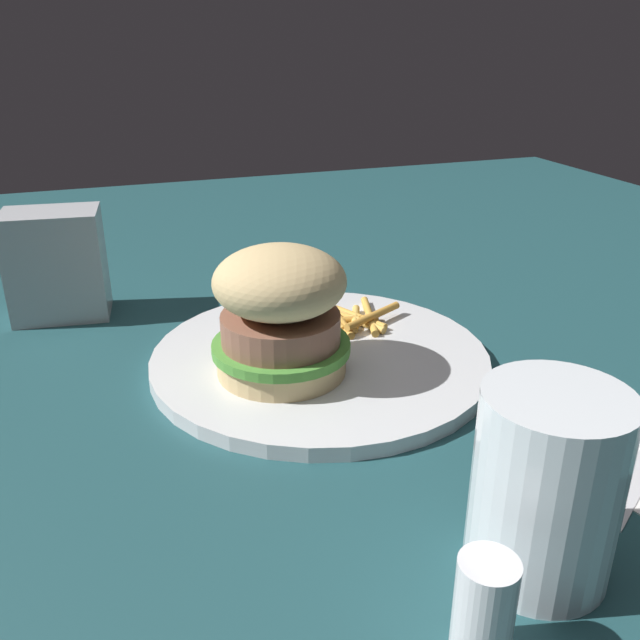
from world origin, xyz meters
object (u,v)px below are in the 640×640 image
Objects in this scene: drink_glass at (545,491)px; fries_pile at (351,318)px; plate at (320,358)px; napkin_dispenser at (57,265)px; salt_shaker at (484,610)px; sandwich at (280,311)px.

fries_pile is at bearing -93.40° from drink_glass.
plate is 0.28m from napkin_dispenser.
drink_glass is 0.07m from salt_shaker.
salt_shaker is (0.08, 0.35, 0.01)m from fries_pile.
sandwich is at bearing -87.44° from salt_shaker.
sandwich reaches higher than drink_glass.
sandwich reaches higher than napkin_dispenser.
fries_pile is 0.31m from drink_glass.
drink_glass is at bearing -55.31° from napkin_dispenser.
napkin_dispenser is (0.24, -0.45, 0.00)m from drink_glass.
drink_glass is at bearing 96.66° from plate.
sandwich is at bearing -73.48° from drink_glass.
drink_glass is 0.51m from napkin_dispenser.
sandwich is at bearing -44.86° from napkin_dispenser.
drink_glass is (-0.07, 0.24, -0.02)m from sandwich.
plate is at bearing -35.57° from napkin_dispenser.
fries_pile is (-0.05, -0.05, 0.01)m from plate.
plate is 2.72× the size of drink_glass.
drink_glass reaches higher than salt_shaker.
napkin_dispenser is at bearing -62.21° from drink_glass.
napkin_dispenser is 1.94× the size of salt_shaker.
plate is at bearing -95.31° from salt_shaker.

